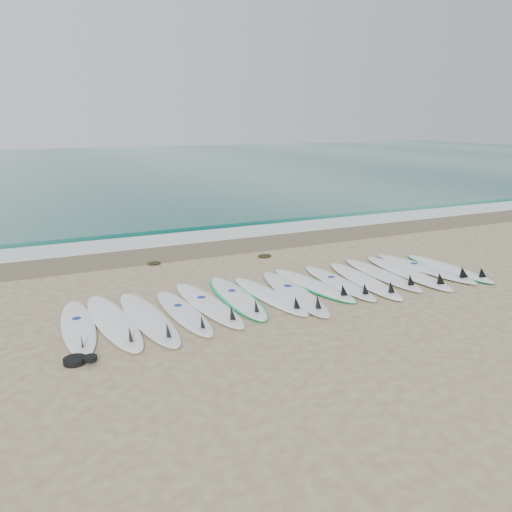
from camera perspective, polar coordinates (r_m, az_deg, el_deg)
name	(u,v)px	position (r m, az deg, el deg)	size (l,w,h in m)	color
ground	(291,293)	(10.05, 4.08, -4.20)	(120.00, 120.00, 0.00)	tan
ocean	(87,166)	(41.16, -18.77, 9.77)	(120.00, 55.00, 0.03)	#25695D
wet_sand_band	(218,247)	(13.62, -4.31, 1.01)	(120.00, 1.80, 0.01)	brown
foam_band	(202,236)	(14.90, -6.24, 2.25)	(120.00, 1.40, 0.04)	silver
wave_crest	(186,226)	(16.29, -7.96, 3.42)	(120.00, 1.00, 0.10)	#25695D
surfboard_0	(78,327)	(8.78, -19.66, -7.65)	(0.62, 2.59, 0.33)	white
surfboard_1	(114,322)	(8.80, -15.92, -7.23)	(0.84, 2.90, 0.37)	white
surfboard_2	(149,318)	(8.80, -12.13, -6.97)	(0.80, 2.87, 0.36)	white
surfboard_3	(184,312)	(8.96, -8.20, -6.41)	(0.66, 2.52, 0.32)	white
surfboard_4	(209,304)	(9.27, -5.39, -5.53)	(0.80, 2.78, 0.35)	white
surfboard_5	(237,297)	(9.64, -2.14, -4.72)	(0.74, 2.70, 0.34)	white
surfboard_6	(271,296)	(9.68, 1.69, -4.59)	(0.77, 2.58, 0.33)	white
surfboard_7	(295,293)	(9.85, 4.50, -4.24)	(0.85, 2.93, 0.37)	white
surfboard_8	(313,285)	(10.42, 6.57, -3.28)	(0.96, 2.67, 0.33)	white
surfboard_9	(340,283)	(10.60, 9.55, -3.02)	(0.59, 2.61, 0.33)	white
surfboard_10	(365,280)	(10.84, 12.36, -2.74)	(0.85, 2.81, 0.35)	white
surfboard_11	(383,275)	(11.34, 14.29, -2.07)	(0.65, 2.69, 0.34)	white
surfboard_12	(409,273)	(11.61, 17.05, -1.85)	(0.73, 2.89, 0.37)	white
surfboard_13	(426,268)	(12.08, 18.89, -1.35)	(0.91, 2.87, 0.36)	white
surfboard_14	(449,268)	(12.33, 21.22, -1.31)	(0.64, 2.57, 0.33)	white
seaweed_near	(154,263)	(12.21, -11.58, -0.80)	(0.33, 0.26, 0.06)	black
seaweed_far	(265,256)	(12.61, 0.99, 0.03)	(0.36, 0.28, 0.07)	black
leash_coil	(78,360)	(7.66, -19.66, -11.14)	(0.46, 0.36, 0.11)	black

